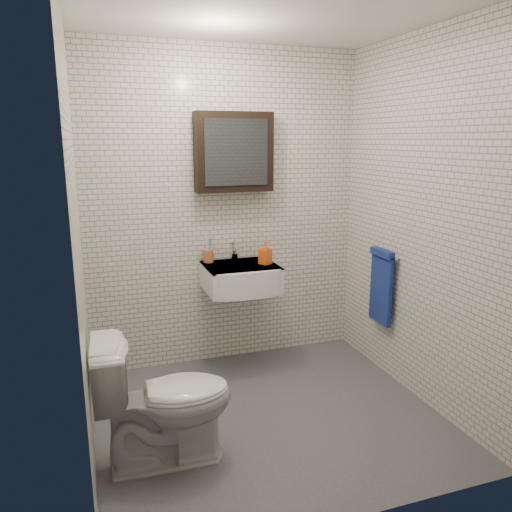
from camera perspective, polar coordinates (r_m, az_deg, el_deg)
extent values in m
cube|color=#474A4E|center=(3.49, 1.41, -17.74)|extent=(2.20, 2.00, 0.01)
cube|color=silver|center=(3.98, -3.47, 5.28)|extent=(2.20, 0.02, 2.50)
cube|color=silver|center=(2.15, 10.80, -1.79)|extent=(2.20, 0.02, 2.50)
cube|color=silver|center=(2.86, -19.65, 1.38)|extent=(0.02, 2.00, 2.50)
cube|color=silver|center=(3.57, 18.39, 3.71)|extent=(0.02, 2.00, 2.50)
cube|color=white|center=(3.07, 1.70, 26.43)|extent=(2.20, 2.00, 0.02)
cube|color=white|center=(3.88, -1.78, -2.44)|extent=(0.55, 0.45, 0.20)
cylinder|color=silver|center=(3.88, -1.87, -1.11)|extent=(0.31, 0.31, 0.02)
cylinder|color=silver|center=(3.88, -1.87, -1.00)|extent=(0.04, 0.04, 0.01)
cube|color=white|center=(3.86, -1.79, -1.08)|extent=(0.55, 0.45, 0.01)
cylinder|color=silver|center=(4.00, -2.48, -0.04)|extent=(0.06, 0.06, 0.06)
cylinder|color=silver|center=(3.99, -2.49, 0.80)|extent=(0.03, 0.03, 0.08)
cylinder|color=silver|center=(3.93, -2.25, 1.04)|extent=(0.02, 0.12, 0.02)
cube|color=silver|center=(4.01, -2.62, 1.65)|extent=(0.02, 0.09, 0.01)
cube|color=black|center=(3.89, -2.56, 11.77)|extent=(0.60, 0.14, 0.60)
cube|color=#3F444C|center=(3.82, -2.24, 11.74)|extent=(0.49, 0.01, 0.49)
cylinder|color=silver|center=(3.88, 14.52, 0.17)|extent=(0.02, 0.30, 0.02)
cylinder|color=silver|center=(4.00, 13.75, 0.59)|extent=(0.04, 0.02, 0.02)
cylinder|color=silver|center=(3.79, 15.83, -0.23)|extent=(0.04, 0.02, 0.02)
cube|color=#21259B|center=(3.94, 14.11, -3.67)|extent=(0.03, 0.26, 0.54)
cube|color=#21259B|center=(3.86, 14.22, 0.36)|extent=(0.05, 0.26, 0.05)
cylinder|color=#B7602D|center=(3.95, -5.48, 0.01)|extent=(0.10, 0.10, 0.10)
cylinder|color=white|center=(3.92, -5.68, 0.90)|extent=(0.02, 0.03, 0.19)
cylinder|color=#437ED8|center=(3.93, -5.30, 0.79)|extent=(0.02, 0.02, 0.17)
cylinder|color=white|center=(3.94, -5.62, 1.05)|extent=(0.02, 0.04, 0.20)
cylinder|color=#437ED8|center=(3.95, -5.28, 0.92)|extent=(0.02, 0.04, 0.18)
imported|color=orange|center=(3.86, 1.07, 0.38)|extent=(0.11, 0.11, 0.18)
imported|color=white|center=(2.94, -10.43, -15.79)|extent=(0.76, 0.46, 0.76)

